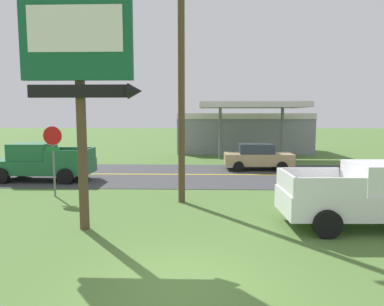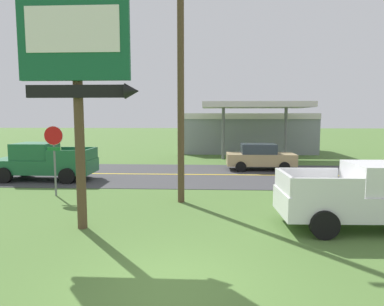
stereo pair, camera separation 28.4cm
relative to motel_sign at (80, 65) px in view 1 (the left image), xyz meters
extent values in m
plane|color=#4C7033|center=(3.01, -3.30, -4.79)|extent=(180.00, 180.00, 0.00)
cube|color=#3D3D3F|center=(3.01, 9.70, -4.78)|extent=(140.00, 8.00, 0.02)
cube|color=gold|center=(3.01, 9.70, -4.77)|extent=(126.00, 0.20, 0.01)
cylinder|color=brown|center=(-0.06, 0.14, -1.34)|extent=(0.28, 0.28, 6.90)
cube|color=#145633|center=(-0.06, -0.04, 0.69)|extent=(3.16, 0.16, 2.25)
cube|color=white|center=(-0.06, -0.13, 0.96)|extent=(2.65, 0.03, 1.26)
cube|color=black|center=(-0.06, -0.04, -0.74)|extent=(2.84, 0.12, 0.36)
cone|color=black|center=(1.56, -0.04, -0.74)|extent=(0.40, 0.44, 0.44)
cylinder|color=slate|center=(-2.73, 4.21, -3.69)|extent=(0.08, 0.08, 2.20)
cylinder|color=red|center=(-2.73, 4.18, -2.24)|extent=(0.76, 0.03, 0.76)
cylinder|color=white|center=(-2.73, 4.20, -2.24)|extent=(0.80, 0.01, 0.80)
cube|color=#19722D|center=(-2.73, 4.18, -2.79)|extent=(0.56, 0.03, 0.14)
cylinder|color=brown|center=(2.65, 3.43, 0.04)|extent=(0.26, 0.26, 9.67)
cube|color=gray|center=(7.23, 23.11, -2.99)|extent=(12.00, 6.00, 3.60)
cube|color=silver|center=(7.23, 20.06, -1.44)|extent=(12.00, 0.12, 0.50)
cube|color=silver|center=(7.23, 17.11, -0.59)|extent=(8.00, 5.00, 0.40)
cylinder|color=slate|center=(4.83, 17.11, -2.69)|extent=(0.24, 0.24, 4.20)
cylinder|color=slate|center=(9.63, 17.11, -2.69)|extent=(0.24, 0.24, 4.20)
cube|color=silver|center=(8.48, 0.58, -4.03)|extent=(5.25, 2.10, 0.72)
cube|color=silver|center=(8.93, 0.59, -3.25)|extent=(1.95, 1.85, 0.84)
cube|color=silver|center=(6.93, 1.46, -3.39)|extent=(1.95, 0.17, 0.56)
cube|color=silver|center=(6.98, -0.38, -3.39)|extent=(1.95, 0.17, 0.56)
cube|color=silver|center=(5.98, 0.51, -3.39)|extent=(0.17, 1.88, 0.56)
cylinder|color=black|center=(6.84, 1.52, -4.39)|extent=(0.81, 0.30, 0.80)
cylinder|color=black|center=(6.89, -0.44, -4.39)|extent=(0.81, 0.30, 0.80)
cube|color=#1E6038|center=(-4.91, 7.70, -4.03)|extent=(5.20, 1.96, 0.72)
cube|color=#1E6038|center=(-5.36, 7.70, -3.25)|extent=(1.90, 1.80, 0.84)
cube|color=#28333D|center=(-6.25, 7.70, -3.25)|extent=(0.10, 1.66, 0.71)
cube|color=#1E6038|center=(-3.38, 6.78, -3.39)|extent=(1.95, 0.12, 0.56)
cube|color=#1E6038|center=(-3.38, 8.62, -3.39)|extent=(1.95, 0.12, 0.56)
cube|color=#1E6038|center=(-2.41, 7.70, -3.39)|extent=(0.12, 1.88, 0.56)
cylinder|color=black|center=(-6.52, 6.72, -4.39)|extent=(0.80, 0.28, 0.80)
cylinder|color=black|center=(-6.52, 8.68, -4.39)|extent=(0.80, 0.28, 0.80)
cylinder|color=black|center=(-3.30, 6.72, -4.39)|extent=(0.80, 0.28, 0.80)
cylinder|color=black|center=(-3.30, 8.68, -4.39)|extent=(0.80, 0.28, 0.80)
cube|color=tan|center=(6.95, 11.70, -4.11)|extent=(4.20, 1.76, 0.72)
cube|color=#2D3842|center=(6.80, 11.70, -3.45)|extent=(2.10, 1.56, 0.60)
cylinder|color=black|center=(8.25, 12.58, -4.47)|extent=(0.64, 0.24, 0.64)
cylinder|color=black|center=(8.25, 10.82, -4.47)|extent=(0.64, 0.24, 0.64)
cylinder|color=black|center=(5.65, 12.58, -4.47)|extent=(0.64, 0.24, 0.64)
cylinder|color=black|center=(5.65, 10.82, -4.47)|extent=(0.64, 0.24, 0.64)
cylinder|color=black|center=(13.11, 8.58, -4.47)|extent=(0.64, 0.24, 0.64)
camera|label=1|loc=(3.45, -9.74, -1.44)|focal=32.11mm
camera|label=2|loc=(3.73, -9.73, -1.44)|focal=32.11mm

